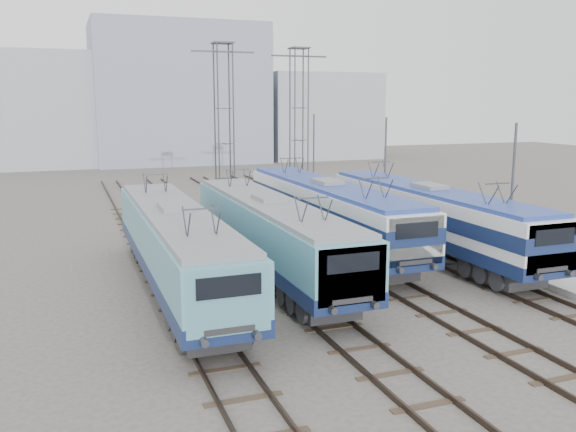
% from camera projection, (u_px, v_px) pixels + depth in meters
% --- Properties ---
extents(ground, '(160.00, 160.00, 0.00)m').
position_uv_depth(ground, '(365.00, 304.00, 24.26)').
color(ground, '#514C47').
extents(platform, '(4.00, 70.00, 0.30)m').
position_uv_depth(platform, '(459.00, 239.00, 35.08)').
color(platform, '#9E9E99').
rests_on(platform, ground).
extents(locomotive_far_left, '(2.77, 17.46, 3.29)m').
position_uv_depth(locomotive_far_left, '(176.00, 243.00, 25.13)').
color(locomotive_far_left, '#15234E').
rests_on(locomotive_far_left, ground).
extents(locomotive_center_left, '(2.73, 17.25, 3.25)m').
position_uv_depth(locomotive_center_left, '(271.00, 231.00, 27.71)').
color(locomotive_center_left, '#15234E').
rests_on(locomotive_center_left, ground).
extents(locomotive_center_right, '(2.83, 17.89, 3.36)m').
position_uv_depth(locomotive_center_right, '(328.00, 209.00, 32.65)').
color(locomotive_center_right, '#15234E').
rests_on(locomotive_center_right, ground).
extents(locomotive_far_right, '(2.76, 17.44, 3.28)m').
position_uv_depth(locomotive_far_right, '(430.00, 214.00, 31.53)').
color(locomotive_far_right, '#15234E').
rests_on(locomotive_far_right, ground).
extents(catenary_tower_west, '(4.50, 1.20, 12.00)m').
position_uv_depth(catenary_tower_west, '(224.00, 121.00, 43.34)').
color(catenary_tower_west, '#3F4247').
rests_on(catenary_tower_west, ground).
extents(catenary_tower_east, '(4.50, 1.20, 12.00)m').
position_uv_depth(catenary_tower_east, '(299.00, 119.00, 47.39)').
color(catenary_tower_east, '#3F4247').
rests_on(catenary_tower_east, ground).
extents(mast_front, '(0.12, 0.12, 7.00)m').
position_uv_depth(mast_front, '(511.00, 198.00, 28.39)').
color(mast_front, '#3F4247').
rests_on(mast_front, ground).
extents(mast_mid, '(0.12, 0.12, 7.00)m').
position_uv_depth(mast_mid, '(385.00, 172.00, 39.46)').
color(mast_mid, '#3F4247').
rests_on(mast_mid, ground).
extents(mast_rear, '(0.12, 0.12, 7.00)m').
position_uv_depth(mast_rear, '(314.00, 157.00, 50.53)').
color(mast_rear, '#3F4247').
rests_on(mast_rear, ground).
extents(building_west, '(18.00, 12.00, 14.00)m').
position_uv_depth(building_west, '(34.00, 110.00, 75.41)').
color(building_west, '#9BA3AD').
rests_on(building_west, ground).
extents(building_center, '(22.00, 14.00, 18.00)m').
position_uv_depth(building_center, '(178.00, 94.00, 81.16)').
color(building_center, '#8891A8').
rests_on(building_center, ground).
extents(building_east, '(16.00, 12.00, 12.00)m').
position_uv_depth(building_east, '(316.00, 116.00, 88.51)').
color(building_east, '#9BA3AD').
rests_on(building_east, ground).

